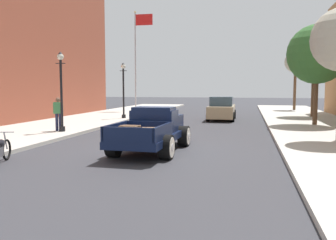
% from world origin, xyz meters
% --- Properties ---
extents(ground_plane, '(140.00, 140.00, 0.00)m').
position_xyz_m(ground_plane, '(0.00, 0.00, 0.00)').
color(ground_plane, '#333338').
extents(hotrod_truck_navy, '(2.30, 4.99, 1.58)m').
position_xyz_m(hotrod_truck_navy, '(0.03, -0.33, 0.75)').
color(hotrod_truck_navy, '#0F1938').
rests_on(hotrod_truck_navy, ground).
extents(car_background_tan, '(1.88, 4.30, 1.65)m').
position_xyz_m(car_background_tan, '(1.57, 12.59, 0.77)').
color(car_background_tan, tan).
rests_on(car_background_tan, ground).
extents(pedestrian_sidewalk_left, '(0.53, 0.22, 1.65)m').
position_xyz_m(pedestrian_sidewalk_left, '(-5.74, 3.14, 1.09)').
color(pedestrian_sidewalk_left, '#232847').
rests_on(pedestrian_sidewalk_left, sidewalk_left).
extents(street_lamp_near, '(0.50, 0.32, 3.85)m').
position_xyz_m(street_lamp_near, '(-5.45, 2.98, 2.39)').
color(street_lamp_near, black).
rests_on(street_lamp_near, sidewalk_left).
extents(street_lamp_far, '(0.50, 0.32, 3.85)m').
position_xyz_m(street_lamp_far, '(-5.13, 10.99, 2.39)').
color(street_lamp_far, black).
rests_on(street_lamp_far, sidewalk_left).
extents(flagpole, '(1.74, 0.16, 9.16)m').
position_xyz_m(flagpole, '(-6.74, 19.62, 5.77)').
color(flagpole, '#B2B2B7').
rests_on(flagpole, sidewalk_left).
extents(street_tree_second, '(3.37, 3.37, 5.71)m').
position_xyz_m(street_tree_second, '(7.15, 9.08, 4.16)').
color(street_tree_second, brown).
rests_on(street_tree_second, sidewalk_right).
extents(street_tree_third, '(3.29, 3.29, 5.83)m').
position_xyz_m(street_tree_third, '(8.03, 15.30, 4.32)').
color(street_tree_third, brown).
rests_on(street_tree_third, sidewalk_right).
extents(street_tree_farthest, '(2.04, 2.04, 5.58)m').
position_xyz_m(street_tree_farthest, '(7.72, 23.45, 4.63)').
color(street_tree_farthest, brown).
rests_on(street_tree_farthest, sidewalk_right).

